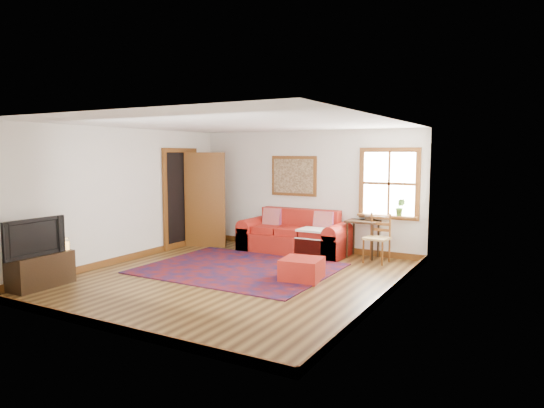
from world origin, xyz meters
The scene contains 13 objects.
ground centered at (0.00, 0.00, 0.00)m, with size 5.50×5.50×0.00m, color #3B2510.
room_envelope centered at (0.00, 0.02, 1.65)m, with size 5.04×5.54×2.52m.
window centered at (1.78, 2.70, 1.31)m, with size 1.18×0.20×1.38m.
doorway centered at (-2.21, 1.78, 1.07)m, with size 0.89×1.08×2.14m.
framed_artwork centered at (-0.30, 2.71, 1.55)m, with size 1.05×0.07×0.85m.
persian_rug centered at (-0.27, 0.53, 0.01)m, with size 3.21×2.57×0.02m, color #5E0F0D.
red_leather_sofa centered at (-0.07, 2.32, 0.29)m, with size 2.23×0.92×0.87m.
red_ottoman centered at (1.02, 0.39, 0.18)m, with size 0.62×0.62×0.35m, color #A21D14.
side_table centered at (1.31, 2.53, 0.61)m, with size 0.61×0.46×0.73m.
ladder_back_chair centered at (1.70, 2.25, 0.49)m, with size 0.47×0.45×0.92m.
media_cabinet centered at (-2.28, -1.91, 0.26)m, with size 0.42×0.93×0.51m, color black.
television centered at (-2.26, -2.06, 0.80)m, with size 0.99×0.13×0.57m, color black.
candle_hurricane centered at (-2.23, -1.49, 0.60)m, with size 0.12×0.12×0.18m.
Camera 1 is at (4.33, -6.49, 2.03)m, focal length 32.00 mm.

